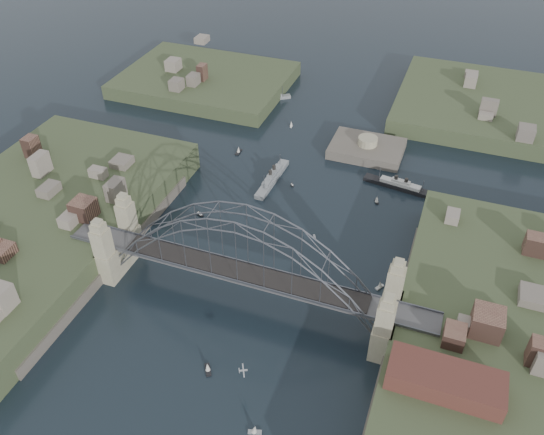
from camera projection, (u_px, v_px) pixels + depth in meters
The scene contains 21 objects.
ground at pixel (244, 299), 125.47m from camera, with size 500.00×500.00×0.00m, color black.
bridge at pixel (242, 259), 117.76m from camera, with size 84.00×13.80×24.60m.
shore_west at pixel (32, 235), 139.75m from camera, with size 50.50×90.00×12.00m.
shore_east at pixel (516, 368), 108.72m from camera, with size 50.50×90.00×12.00m.
headland_nw at pixel (206, 85), 209.54m from camera, with size 60.00×45.00×9.00m, color #3B472A.
headland_ne at pixel (501, 113), 191.93m from camera, with size 70.00×55.00×9.50m, color #3B472A.
fort_island at pixel (366, 154), 173.64m from camera, with size 22.00×16.00×9.40m.
wharf_shed at pixel (445, 380), 97.06m from camera, with size 20.00×8.00×4.00m, color #592D26.
naval_cruiser_near at pixel (272, 178), 160.99m from camera, with size 3.35×20.07×6.00m.
naval_cruiser_far at pixel (271, 98), 200.78m from camera, with size 13.05×10.12×4.93m.
ocean_liner at pixel (400, 186), 158.22m from camera, with size 21.21×5.89×5.16m.
aeroplane at pixel (242, 370), 103.22m from camera, with size 1.82×2.83×0.45m.
small_boat_a at pixel (200, 214), 148.97m from camera, with size 2.40×1.53×1.43m.
small_boat_b at pixel (314, 237), 141.99m from camera, with size 1.21×1.63×0.45m.
small_boat_c at pixel (208, 368), 110.14m from camera, with size 2.51×3.09×2.38m.
small_boat_d at pixel (377, 200), 152.99m from camera, with size 1.46×2.22×2.38m.
small_boat_e at pixel (238, 151), 173.04m from camera, with size 1.22×3.53×2.38m.
small_boat_f at pixel (292, 185), 159.38m from camera, with size 1.27×1.29×1.43m.
small_boat_g at pixel (255, 430), 99.68m from camera, with size 2.62×1.51×2.38m.
small_boat_h at pixel (291, 124), 185.50m from camera, with size 1.23×1.83×2.38m.
small_boat_i at pixel (380, 285), 127.70m from camera, with size 1.85×2.35×2.38m.
Camera 1 is at (35.83, -78.83, 92.85)m, focal length 36.93 mm.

